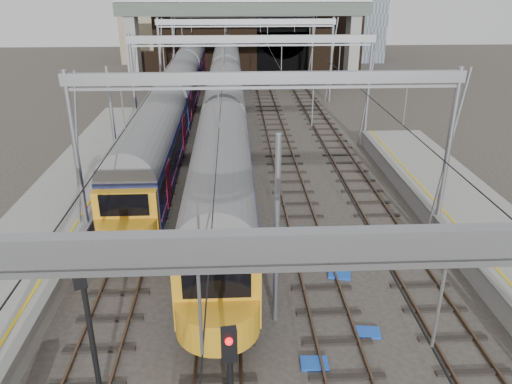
{
  "coord_description": "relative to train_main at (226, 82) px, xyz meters",
  "views": [
    {
      "loc": [
        -1.4,
        -12.77,
        11.45
      ],
      "look_at": [
        -0.41,
        8.13,
        2.4
      ],
      "focal_mm": 35.0,
      "sensor_mm": 36.0,
      "label": 1
    }
  ],
  "objects": [
    {
      "name": "ground",
      "position": [
        2.0,
        -33.56,
        -2.54
      ],
      "size": [
        160.0,
        160.0,
        0.0
      ],
      "primitive_type": "plane",
      "color": "#38332D",
      "rests_on": "ground"
    },
    {
      "name": "tracks",
      "position": [
        2.0,
        -18.56,
        -2.52
      ],
      "size": [
        14.4,
        80.0,
        0.22
      ],
      "color": "#4C3828",
      "rests_on": "ground"
    },
    {
      "name": "overhead_line",
      "position": [
        2.0,
        -12.07,
        4.03
      ],
      "size": [
        16.8,
        80.0,
        8.0
      ],
      "color": "gray",
      "rests_on": "ground"
    },
    {
      "name": "retaining_wall",
      "position": [
        3.4,
        18.37,
        1.79
      ],
      "size": [
        28.0,
        2.75,
        9.0
      ],
      "color": "black",
      "rests_on": "ground"
    },
    {
      "name": "overbridge",
      "position": [
        2.0,
        12.44,
        4.73
      ],
      "size": [
        28.0,
        3.0,
        9.25
      ],
      "color": "gray",
      "rests_on": "ground"
    },
    {
      "name": "train_main",
      "position": [
        0.0,
        0.0,
        0.0
      ],
      "size": [
        2.88,
        66.67,
        4.93
      ],
      "color": "black",
      "rests_on": "ground"
    },
    {
      "name": "train_second",
      "position": [
        -4.0,
        -3.12,
        -0.06
      ],
      "size": [
        2.78,
        48.28,
        4.79
      ],
      "color": "black",
      "rests_on": "ground"
    },
    {
      "name": "signal_near_left",
      "position": [
        -3.46,
        -35.03,
        0.52
      ],
      "size": [
        0.39,
        0.47,
        4.85
      ],
      "rotation": [
        0.0,
        0.0,
        0.4
      ],
      "color": "black",
      "rests_on": "ground"
    },
    {
      "name": "equip_cover_a",
      "position": [
        3.06,
        -33.94,
        -2.49
      ],
      "size": [
        0.9,
        0.66,
        0.1
      ],
      "primitive_type": "cube",
      "rotation": [
        0.0,
        0.0,
        -0.05
      ],
      "color": "blue",
      "rests_on": "ground"
    },
    {
      "name": "equip_cover_b",
      "position": [
        5.17,
        -32.52,
        -2.49
      ],
      "size": [
        0.9,
        0.68,
        0.1
      ],
      "primitive_type": "cube",
      "rotation": [
        0.0,
        0.0,
        -0.12
      ],
      "color": "blue",
      "rests_on": "ground"
    },
    {
      "name": "equip_cover_c",
      "position": [
        4.91,
        -28.84,
        -2.49
      ],
      "size": [
        1.04,
        0.83,
        0.11
      ],
      "primitive_type": "cube",
      "rotation": [
        0.0,
        0.0,
        -0.21
      ],
      "color": "blue",
      "rests_on": "ground"
    }
  ]
}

